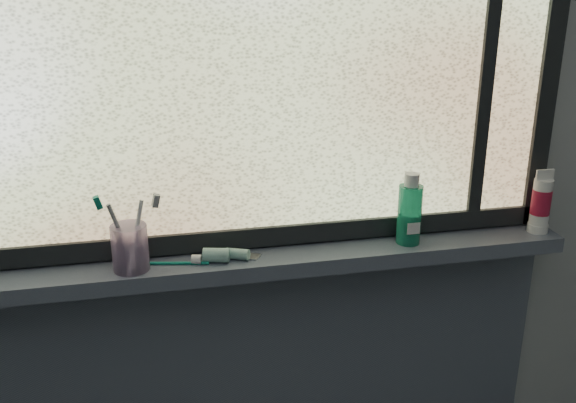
# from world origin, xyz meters

# --- Properties ---
(wall_back) EXTENTS (3.00, 0.01, 2.50)m
(wall_back) POSITION_xyz_m (0.00, 1.30, 1.25)
(wall_back) COLOR #9EA3A8
(wall_back) RESTS_ON ground
(windowsill) EXTENTS (1.62, 0.14, 0.04)m
(windowsill) POSITION_xyz_m (0.00, 1.23, 1.00)
(windowsill) COLOR #4B5264
(windowsill) RESTS_ON wall_back
(window_pane) EXTENTS (1.50, 0.01, 1.00)m
(window_pane) POSITION_xyz_m (0.00, 1.28, 1.53)
(window_pane) COLOR silver
(window_pane) RESTS_ON wall_back
(frame_bottom) EXTENTS (1.60, 0.03, 0.05)m
(frame_bottom) POSITION_xyz_m (0.00, 1.28, 1.05)
(frame_bottom) COLOR black
(frame_bottom) RESTS_ON windowsill
(frame_right) EXTENTS (0.05, 0.03, 1.10)m
(frame_right) POSITION_xyz_m (0.78, 1.28, 1.53)
(frame_right) COLOR black
(frame_right) RESTS_ON wall_back
(frame_mullion) EXTENTS (0.03, 0.03, 1.00)m
(frame_mullion) POSITION_xyz_m (0.60, 1.28, 1.53)
(frame_mullion) COLOR black
(frame_mullion) RESTS_ON wall_back
(toothpaste_tube) EXTENTS (0.20, 0.10, 0.04)m
(toothpaste_tube) POSITION_xyz_m (-0.08, 1.21, 1.04)
(toothpaste_tube) COLOR silver
(toothpaste_tube) RESTS_ON windowsill
(toothbrush_cup) EXTENTS (0.09, 0.09, 0.11)m
(toothbrush_cup) POSITION_xyz_m (-0.30, 1.21, 1.08)
(toothbrush_cup) COLOR #D0ABE2
(toothbrush_cup) RESTS_ON windowsill
(toothbrush_lying) EXTENTS (0.18, 0.05, 0.01)m
(toothbrush_lying) POSITION_xyz_m (-0.19, 1.21, 1.03)
(toothbrush_lying) COLOR #0D7B65
(toothbrush_lying) RESTS_ON windowsill
(mouthwash_bottle) EXTENTS (0.08, 0.08, 0.15)m
(mouthwash_bottle) POSITION_xyz_m (0.40, 1.22, 1.11)
(mouthwash_bottle) COLOR #1FA378
(mouthwash_bottle) RESTS_ON windowsill
(cream_tube) EXTENTS (0.07, 0.07, 0.12)m
(cream_tube) POSITION_xyz_m (0.77, 1.22, 1.11)
(cream_tube) COLOR silver
(cream_tube) RESTS_ON windowsill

